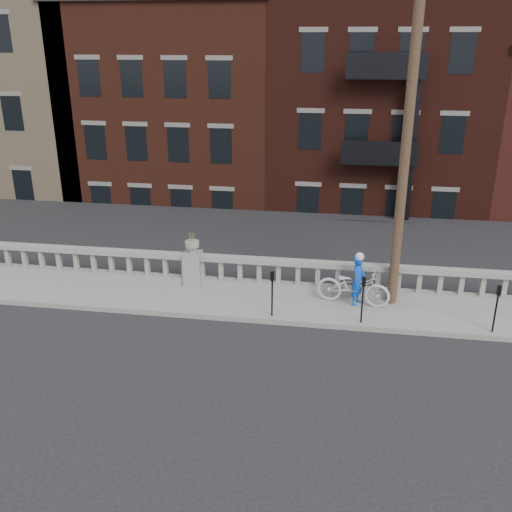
{
  "coord_description": "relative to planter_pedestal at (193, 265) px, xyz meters",
  "views": [
    {
      "loc": [
        4.6,
        -12.3,
        7.63
      ],
      "look_at": [
        2.15,
        3.2,
        1.54
      ],
      "focal_mm": 40.0,
      "sensor_mm": 36.0,
      "label": 1
    }
  ],
  "objects": [
    {
      "name": "cyclist",
      "position": [
        5.17,
        -0.63,
        0.08
      ],
      "size": [
        0.55,
        0.65,
        1.52
      ],
      "primitive_type": "imported",
      "rotation": [
        0.0,
        0.0,
        1.16
      ],
      "color": "blue",
      "rests_on": "sidewalk"
    },
    {
      "name": "bicycle",
      "position": [
        5.04,
        -0.63,
        -0.11
      ],
      "size": [
        2.27,
        1.14,
        1.14
      ],
      "primitive_type": "imported",
      "rotation": [
        0.0,
        0.0,
        1.39
      ],
      "color": "silver",
      "rests_on": "sidewalk"
    },
    {
      "name": "parking_meter_c",
      "position": [
        8.78,
        -1.8,
        0.17
      ],
      "size": [
        0.1,
        0.09,
        1.36
      ],
      "color": "black",
      "rests_on": "sidewalk"
    },
    {
      "name": "utility_pole",
      "position": [
        6.2,
        -0.35,
        4.41
      ],
      "size": [
        1.6,
        0.28,
        10.0
      ],
      "color": "#422D1E",
      "rests_on": "sidewalk"
    },
    {
      "name": "parking_meter_b",
      "position": [
        5.28,
        -1.8,
        0.17
      ],
      "size": [
        0.1,
        0.09,
        1.36
      ],
      "color": "black",
      "rests_on": "sidewalk"
    },
    {
      "name": "lower_level",
      "position": [
        0.56,
        19.09,
        1.8
      ],
      "size": [
        80.0,
        44.0,
        20.8
      ],
      "color": "#605E59",
      "rests_on": "ground"
    },
    {
      "name": "parking_meter_a",
      "position": [
        2.77,
        -1.8,
        0.17
      ],
      "size": [
        0.1,
        0.09,
        1.36
      ],
      "color": "black",
      "rests_on": "sidewalk"
    },
    {
      "name": "sidewalk",
      "position": [
        0.0,
        -0.95,
        -0.76
      ],
      "size": [
        32.0,
        2.2,
        0.15
      ],
      "primitive_type": "cube",
      "color": "gray",
      "rests_on": "ground"
    },
    {
      "name": "ground",
      "position": [
        0.0,
        -3.95,
        -0.83
      ],
      "size": [
        120.0,
        120.0,
        0.0
      ],
      "primitive_type": "plane",
      "color": "black",
      "rests_on": "ground"
    },
    {
      "name": "balustrade",
      "position": [
        0.0,
        0.0,
        -0.19
      ],
      "size": [
        28.0,
        0.34,
        1.03
      ],
      "color": "gray",
      "rests_on": "sidewalk"
    },
    {
      "name": "planter_pedestal",
      "position": [
        0.0,
        0.0,
        0.0
      ],
      "size": [
        0.55,
        0.55,
        1.76
      ],
      "color": "gray",
      "rests_on": "sidewalk"
    }
  ]
}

